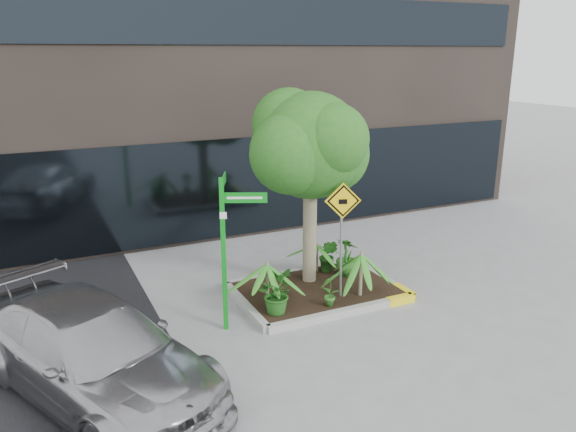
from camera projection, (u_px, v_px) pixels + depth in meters
name	position (u px, v px, depth m)	size (l,w,h in m)	color
ground	(315.00, 302.00, 11.29)	(80.00, 80.00, 0.00)	gray
planter	(319.00, 290.00, 11.60)	(3.35, 2.36, 0.15)	#9E9E99
tree	(310.00, 146.00, 11.19)	(2.77, 2.46, 4.16)	gray
palm_front	(362.00, 254.00, 11.01)	(1.04, 1.04, 1.16)	gray
palm_left	(267.00, 264.00, 10.73)	(0.94, 0.94, 1.05)	gray
palm_back	(317.00, 245.00, 12.32)	(0.74, 0.74, 0.82)	gray
parked_car	(93.00, 351.00, 8.10)	(1.92, 4.71, 1.37)	#A1A0A5
shrub_a	(275.00, 293.00, 10.41)	(0.70, 0.70, 0.77)	#205819
shrub_b	(347.00, 257.00, 12.15)	(0.47, 0.47, 0.85)	#26631D
shrub_c	(330.00, 289.00, 10.69)	(0.36, 0.36, 0.69)	#2D6A20
shrub_d	(328.00, 255.00, 12.36)	(0.41, 0.41, 0.75)	#1F5719
street_sign_post	(227.00, 237.00, 9.77)	(0.77, 1.04, 2.81)	#0D961C
cattle_sign	(342.00, 220.00, 10.83)	(0.68, 0.26, 2.31)	slate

